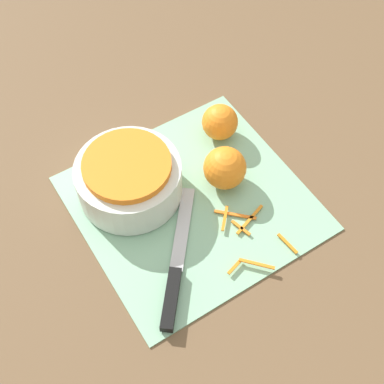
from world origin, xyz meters
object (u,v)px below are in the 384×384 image
at_px(orange_left, 220,122).
at_px(bowl_speckled, 129,178).
at_px(orange_right, 225,168).
at_px(knife, 174,280).

bearing_deg(orange_left, bowl_speckled, -172.79).
relative_size(bowl_speckled, orange_right, 2.40).
bearing_deg(bowl_speckled, knife, -97.69).
bearing_deg(orange_right, knife, -145.68).
bearing_deg(bowl_speckled, orange_left, 7.21).
distance_m(orange_left, orange_right, 0.11).
relative_size(knife, orange_left, 3.20).
distance_m(bowl_speckled, orange_right, 0.17).
xyz_separation_m(knife, orange_right, (0.18, 0.12, 0.03)).
relative_size(knife, orange_right, 2.85).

